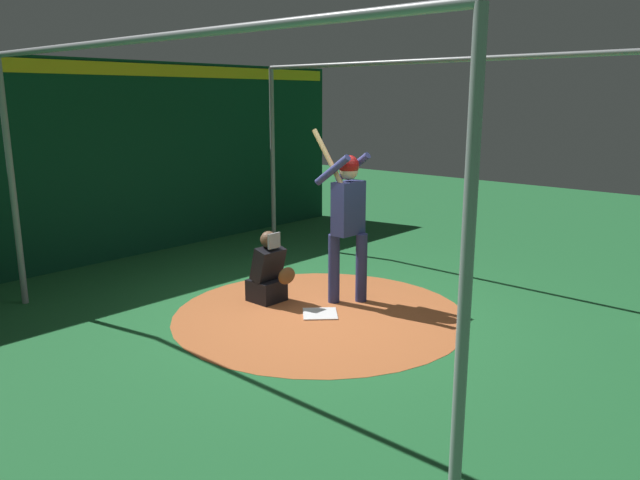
{
  "coord_description": "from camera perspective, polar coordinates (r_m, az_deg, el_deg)",
  "views": [
    {
      "loc": [
        4.82,
        -5.36,
        2.64
      ],
      "look_at": [
        0.0,
        0.0,
        0.95
      ],
      "focal_mm": 34.5,
      "sensor_mm": 36.0,
      "label": 1
    }
  ],
  "objects": [
    {
      "name": "ground_plane",
      "position": [
        7.67,
        0.0,
        -6.92
      ],
      "size": [
        25.67,
        25.67,
        0.0
      ],
      "primitive_type": "plane",
      "color": "#216633"
    },
    {
      "name": "dirt_circle",
      "position": [
        7.67,
        0.0,
        -6.9
      ],
      "size": [
        3.63,
        3.63,
        0.01
      ],
      "primitive_type": "cylinder",
      "color": "#B76033",
      "rests_on": "ground"
    },
    {
      "name": "home_plate",
      "position": [
        7.67,
        0.0,
        -6.84
      ],
      "size": [
        0.59,
        0.59,
        0.01
      ],
      "primitive_type": "cube",
      "rotation": [
        0.0,
        0.0,
        0.79
      ],
      "color": "white",
      "rests_on": "dirt_circle"
    },
    {
      "name": "batter",
      "position": [
        7.85,
        2.56,
        2.53
      ],
      "size": [
        0.68,
        0.49,
        2.24
      ],
      "color": "navy",
      "rests_on": "ground"
    },
    {
      "name": "catcher",
      "position": [
        8.07,
        -4.77,
        -3.18
      ],
      "size": [
        0.58,
        0.4,
        0.95
      ],
      "color": "black",
      "rests_on": "ground"
    },
    {
      "name": "back_wall",
      "position": [
        10.69,
        -17.88,
        7.09
      ],
      "size": [
        0.22,
        9.67,
        3.21
      ],
      "color": "#0C3D26",
      "rests_on": "ground"
    },
    {
      "name": "cage_frame",
      "position": [
        7.22,
        0.0,
        10.04
      ],
      "size": [
        6.41,
        4.59,
        3.16
      ],
      "color": "gray",
      "rests_on": "ground"
    }
  ]
}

